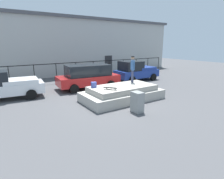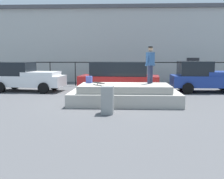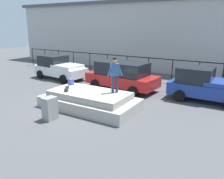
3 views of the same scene
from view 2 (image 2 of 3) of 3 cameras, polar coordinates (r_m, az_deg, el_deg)
The scene contains 11 objects.
ground_plane at distance 12.68m, azimuth -1.11°, elevation -2.81°, with size 60.00×60.00×0.00m, color #4C4C4F.
concrete_ledge at distance 12.39m, azimuth 2.63°, elevation -1.15°, with size 4.93×2.50×0.89m.
skateboarder at distance 12.83m, azimuth 8.01°, elevation 5.65°, with size 0.56×0.75×1.71m.
skateboard at distance 11.98m, azimuth -2.81°, elevation 1.37°, with size 0.62×0.75×0.12m.
backpack at distance 12.98m, azimuth -4.80°, elevation 2.08°, with size 0.28×0.20×0.33m, color #3F4C99.
car_white_pickup_near at distance 17.58m, azimuth -17.61°, elevation 2.56°, with size 4.54×2.33×1.79m.
car_red_hatchback_mid at distance 16.31m, azimuth 1.51°, elevation 2.80°, with size 4.85×2.54×1.82m.
car_blue_pickup_far at distance 17.31m, azimuth 18.71°, elevation 2.52°, with size 4.16×2.11×1.84m.
utility_box at distance 10.31m, azimuth -0.94°, elevation -2.17°, with size 0.44×0.60×1.04m, color gray.
fence_row at distance 19.71m, azimuth 0.28°, elevation 4.25°, with size 24.06×0.06×1.74m.
warehouse_building at distance 26.86m, azimuth 0.94°, elevation 9.16°, with size 32.33×9.10×6.26m.
Camera 2 is at (0.84, -12.47, 2.19)m, focal length 43.74 mm.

